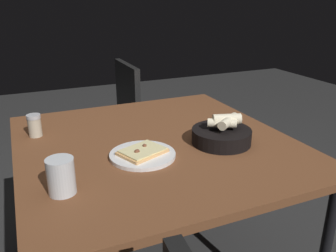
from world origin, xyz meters
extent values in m
cube|color=brown|center=(0.00, 0.00, 0.73)|extent=(1.06, 1.10, 0.03)
cylinder|color=black|center=(-0.47, 0.49, 0.36)|extent=(0.04, 0.04, 0.72)
cylinder|color=black|center=(0.47, 0.49, 0.36)|extent=(0.04, 0.04, 0.72)
cylinder|color=white|center=(-0.10, -0.12, 0.76)|extent=(0.24, 0.24, 0.01)
cube|color=tan|center=(-0.10, -0.12, 0.77)|extent=(0.19, 0.17, 0.01)
cube|color=beige|center=(-0.10, -0.12, 0.78)|extent=(0.18, 0.16, 0.01)
sphere|color=brown|center=(-0.12, -0.13, 0.78)|extent=(0.02, 0.02, 0.02)
sphere|color=brown|center=(-0.12, -0.13, 0.78)|extent=(0.02, 0.02, 0.02)
sphere|color=brown|center=(-0.08, -0.09, 0.78)|extent=(0.02, 0.02, 0.02)
cylinder|color=black|center=(0.23, -0.12, 0.78)|extent=(0.23, 0.23, 0.06)
cylinder|color=beige|center=(0.25, -0.12, 0.85)|extent=(0.12, 0.07, 0.04)
cylinder|color=beige|center=(0.23, -0.13, 0.84)|extent=(0.11, 0.09, 0.03)
cylinder|color=beige|center=(0.25, -0.14, 0.84)|extent=(0.13, 0.10, 0.04)
cylinder|color=red|center=(0.29, -0.14, 0.77)|extent=(0.06, 0.06, 0.03)
cylinder|color=silver|center=(-0.40, -0.26, 0.80)|extent=(0.08, 0.08, 0.11)
cylinder|color=orange|center=(-0.40, -0.26, 0.78)|extent=(0.07, 0.07, 0.05)
cylinder|color=#BFB299|center=(-0.44, 0.25, 0.79)|extent=(0.05, 0.05, 0.08)
cylinder|color=maroon|center=(-0.44, 0.25, 0.77)|extent=(0.05, 0.05, 0.04)
cylinder|color=#B7B7BC|center=(-0.44, 0.25, 0.84)|extent=(0.06, 0.06, 0.01)
cube|color=#2C2C2C|center=(-0.01, 0.98, 0.44)|extent=(0.44, 0.44, 0.04)
cube|color=black|center=(0.19, 0.98, 0.67)|extent=(0.04, 0.42, 0.42)
cylinder|color=black|center=(-0.20, 1.16, 0.21)|extent=(0.03, 0.03, 0.42)
cylinder|color=black|center=(-0.20, 0.78, 0.21)|extent=(0.03, 0.03, 0.42)
cylinder|color=black|center=(0.18, 1.17, 0.21)|extent=(0.03, 0.03, 0.42)
cylinder|color=black|center=(0.18, 0.79, 0.21)|extent=(0.03, 0.03, 0.42)
camera|label=1|loc=(-0.48, -1.22, 1.31)|focal=37.87mm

